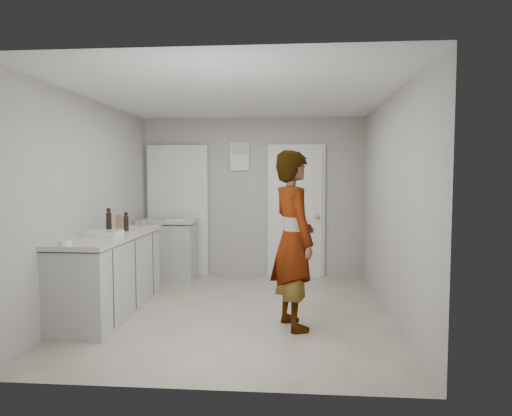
# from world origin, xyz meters

# --- Properties ---
(ground) EXTENTS (4.00, 4.00, 0.00)m
(ground) POSITION_xyz_m (0.00, 0.00, 0.00)
(ground) COLOR #A59B8A
(ground) RESTS_ON ground
(room_shell) EXTENTS (4.00, 4.00, 4.00)m
(room_shell) POSITION_xyz_m (-0.17, 1.95, 1.02)
(room_shell) COLOR #ABA9A1
(room_shell) RESTS_ON ground
(main_counter) EXTENTS (0.64, 1.96, 0.93)m
(main_counter) POSITION_xyz_m (-1.45, -0.20, 0.43)
(main_counter) COLOR #B2B2AD
(main_counter) RESTS_ON ground
(side_counter) EXTENTS (0.84, 0.61, 0.93)m
(side_counter) POSITION_xyz_m (-1.25, 1.55, 0.43)
(side_counter) COLOR #B2B2AD
(side_counter) RESTS_ON ground
(person) EXTENTS (0.67, 0.79, 1.85)m
(person) POSITION_xyz_m (0.66, -0.52, 0.92)
(person) COLOR silver
(person) RESTS_ON ground
(cake_mix_box) EXTENTS (0.11, 0.06, 0.17)m
(cake_mix_box) POSITION_xyz_m (-1.53, 0.36, 1.01)
(cake_mix_box) COLOR #94724A
(cake_mix_box) RESTS_ON main_counter
(spice_jar) EXTENTS (0.05, 0.05, 0.08)m
(spice_jar) POSITION_xyz_m (-1.30, 0.53, 0.97)
(spice_jar) COLOR tan
(spice_jar) RESTS_ON main_counter
(oil_cruet_a) EXTENTS (0.06, 0.06, 0.24)m
(oil_cruet_a) POSITION_xyz_m (-1.34, 0.05, 1.04)
(oil_cruet_a) COLOR black
(oil_cruet_a) RESTS_ON main_counter
(oil_cruet_b) EXTENTS (0.06, 0.06, 0.29)m
(oil_cruet_b) POSITION_xyz_m (-1.51, -0.07, 1.06)
(oil_cruet_b) COLOR black
(oil_cruet_b) RESTS_ON main_counter
(baking_dish) EXTENTS (0.36, 0.26, 0.06)m
(baking_dish) POSITION_xyz_m (-1.41, -0.42, 0.95)
(baking_dish) COLOR silver
(baking_dish) RESTS_ON main_counter
(egg_bowl) EXTENTS (0.13, 0.13, 0.05)m
(egg_bowl) POSITION_xyz_m (-1.52, -1.07, 0.95)
(egg_bowl) COLOR silver
(egg_bowl) RESTS_ON main_counter
(papers) EXTENTS (0.27, 0.33, 0.01)m
(papers) POSITION_xyz_m (-1.11, 1.49, 0.93)
(papers) COLOR white
(papers) RESTS_ON side_counter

